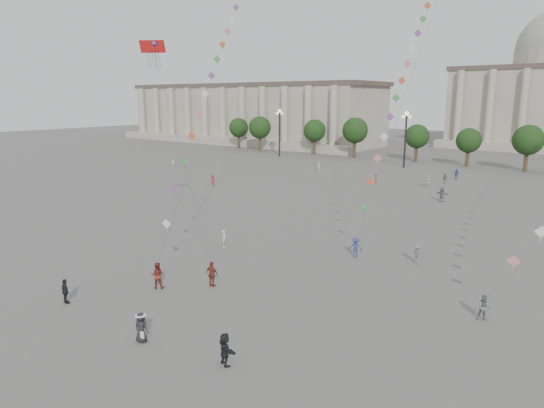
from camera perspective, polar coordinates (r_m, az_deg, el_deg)
The scene contains 24 objects.
ground at distance 31.52m, azimuth -11.11°, elevation -12.50°, with size 360.00×360.00×0.00m, color #52504D.
hall_west at distance 148.44m, azimuth -2.84°, elevation 10.58°, with size 84.00×26.22×17.20m.
tree_row at distance 99.20m, azimuth 25.29°, elevation 6.75°, with size 137.12×5.12×8.00m.
lamp_post_far_west at distance 111.06m, azimuth 0.89°, elevation 9.42°, with size 2.00×0.90×10.65m.
lamp_post_mid_west at distance 96.01m, azimuth 15.48°, elevation 8.51°, with size 2.00×0.90×10.65m.
person_crowd_0 at distance 84.55m, azimuth 20.87°, elevation 3.26°, with size 1.05×0.44×1.79m, color #394D80.
person_crowd_1 at distance 96.09m, azimuth -11.54°, elevation 4.78°, with size 0.78×0.61×1.61m, color silver.
person_crowd_2 at distance 74.63m, azimuth -6.99°, elevation 2.81°, with size 1.06×0.61×1.64m, color maroon.
person_crowd_3 at distance 25.37m, azimuth -5.55°, elevation -16.64°, with size 1.59×0.51×1.72m, color black.
person_crowd_4 at distance 76.08m, azimuth 17.85°, elevation 2.56°, with size 1.71×0.54×1.84m, color silver.
person_crowd_6 at distance 40.89m, azimuth 16.67°, elevation -5.67°, with size 1.07×0.61×1.65m, color slate.
person_crowd_10 at distance 87.62m, azimuth 5.54°, elevation 4.36°, with size 0.70×0.46×1.91m, color #BBBCB7.
person_crowd_12 at distance 66.14m, azimuth 19.36°, elevation 1.08°, with size 1.77×0.56×1.91m, color slate.
person_crowd_13 at distance 43.70m, azimuth -5.66°, elevation -4.06°, with size 0.59×0.38×1.61m, color beige.
person_crowd_16 at distance 80.29m, azimuth 19.65°, elevation 2.84°, with size 0.94×0.39×1.61m, color slate.
person_crowd_17 at distance 77.67m, azimuth 12.14°, elevation 2.94°, with size 0.96×0.55×1.49m, color #9D3B2B.
tourist_0 at distance 34.90m, azimuth -7.07°, elevation -8.20°, with size 1.08×0.45×1.85m, color maroon.
tourist_4 at distance 34.70m, azimuth -23.14°, elevation -9.44°, with size 0.98×0.41×1.67m, color black.
kite_flyer_0 at distance 35.34m, azimuth -13.35°, elevation -8.15°, with size 0.92×0.72×1.89m, color maroon.
kite_flyer_1 at distance 41.32m, azimuth 9.81°, elevation -5.05°, with size 1.14×0.65×1.76m, color navy.
kite_flyer_2 at distance 32.38m, azimuth 23.69°, elevation -11.12°, with size 0.78×0.61×1.61m, color slate.
hat_person at distance 28.26m, azimuth -15.14°, elevation -13.78°, with size 0.94×0.74×1.70m.
dragon_kite at distance 44.86m, azimuth -13.76°, elevation 16.49°, with size 6.93×3.39×20.37m.
kite_train_west at distance 59.12m, azimuth -4.26°, elevation 21.44°, with size 24.51×42.59×63.19m.
Camera 1 is at (21.93, -18.43, 13.16)m, focal length 32.00 mm.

